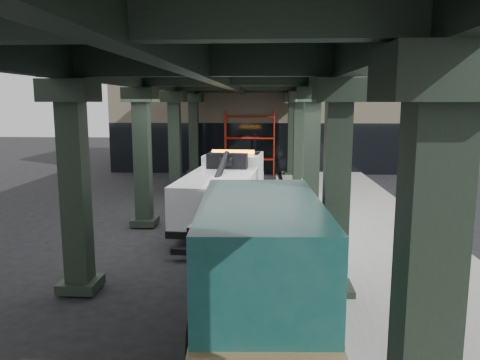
% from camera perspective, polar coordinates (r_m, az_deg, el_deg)
% --- Properties ---
extents(ground, '(90.00, 90.00, 0.00)m').
position_cam_1_polar(ground, '(15.15, -0.80, -7.80)').
color(ground, black).
rests_on(ground, ground).
extents(sidewalk, '(5.00, 40.00, 0.15)m').
position_cam_1_polar(sidewalk, '(17.37, 14.73, -5.60)').
color(sidewalk, gray).
rests_on(sidewalk, ground).
extents(lane_stripe, '(0.12, 38.00, 0.01)m').
position_cam_1_polar(lane_stripe, '(17.04, 5.41, -5.85)').
color(lane_stripe, silver).
rests_on(lane_stripe, ground).
extents(viaduct, '(7.40, 32.00, 6.40)m').
position_cam_1_polar(viaduct, '(16.51, -1.77, 12.82)').
color(viaduct, black).
rests_on(viaduct, ground).
extents(building, '(22.00, 10.00, 8.00)m').
position_cam_1_polar(building, '(34.44, 4.88, 8.62)').
color(building, '#C6B793').
rests_on(building, ground).
extents(scaffolding, '(3.08, 0.88, 4.00)m').
position_cam_1_polar(scaffolding, '(29.19, 1.19, 4.78)').
color(scaffolding, red).
rests_on(scaffolding, ground).
extents(tow_truck, '(2.96, 8.32, 2.68)m').
position_cam_1_polar(tow_truck, '(17.78, -1.72, -0.87)').
color(tow_truck, black).
rests_on(tow_truck, ground).
extents(towed_van, '(2.83, 6.50, 2.59)m').
position_cam_1_polar(towed_van, '(9.85, 2.44, -8.92)').
color(towed_van, '#134742').
rests_on(towed_van, ground).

